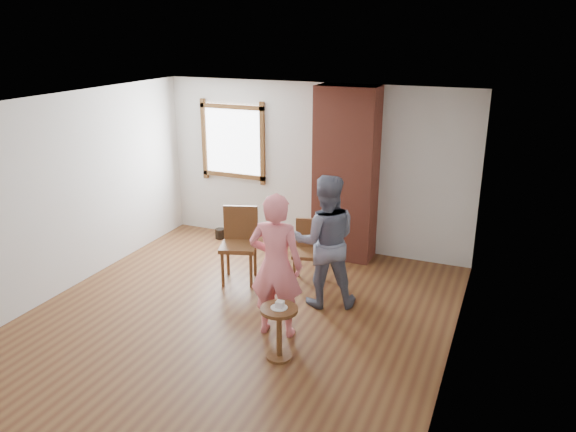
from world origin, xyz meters
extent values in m
plane|color=brown|center=(0.00, 0.00, 0.00)|extent=(5.50, 5.50, 0.00)
cube|color=silver|center=(0.00, 2.75, 1.30)|extent=(5.00, 0.04, 2.60)
cube|color=silver|center=(-2.50, 0.00, 1.30)|extent=(0.04, 5.50, 2.60)
cube|color=silver|center=(2.50, 0.00, 1.30)|extent=(0.04, 5.50, 2.60)
cube|color=white|center=(0.00, 0.00, 2.60)|extent=(5.00, 5.50, 0.04)
cube|color=brown|center=(-1.40, 2.71, 1.60)|extent=(1.14, 0.06, 1.34)
cube|color=white|center=(-1.40, 2.73, 1.60)|extent=(1.00, 0.02, 1.20)
cube|color=brown|center=(0.60, 2.50, 1.30)|extent=(0.90, 0.50, 2.60)
cylinder|color=#C7AD90|center=(0.20, 2.36, 0.20)|extent=(0.40, 0.40, 0.40)
cylinder|color=black|center=(-1.53, 2.40, 0.08)|extent=(0.20, 0.20, 0.17)
cube|color=brown|center=(-0.47, 1.06, 0.52)|extent=(0.61, 0.61, 0.06)
cylinder|color=brown|center=(-0.59, 0.81, 0.26)|extent=(0.05, 0.05, 0.52)
cylinder|color=brown|center=(-0.22, 0.93, 0.26)|extent=(0.05, 0.05, 0.52)
cylinder|color=brown|center=(-0.71, 1.18, 0.26)|extent=(0.05, 0.05, 0.52)
cylinder|color=brown|center=(-0.34, 1.30, 0.26)|extent=(0.05, 0.05, 0.52)
cube|color=brown|center=(-0.53, 1.26, 0.78)|extent=(0.47, 0.19, 0.52)
cube|color=brown|center=(0.44, 1.37, 0.44)|extent=(0.49, 0.49, 0.05)
cylinder|color=brown|center=(0.32, 1.17, 0.22)|extent=(0.04, 0.04, 0.44)
cylinder|color=brown|center=(0.64, 1.24, 0.22)|extent=(0.04, 0.04, 0.44)
cylinder|color=brown|center=(0.25, 1.49, 0.22)|extent=(0.04, 0.04, 0.44)
cylinder|color=brown|center=(0.57, 1.56, 0.22)|extent=(0.04, 0.04, 0.44)
cube|color=brown|center=(0.40, 1.55, 0.66)|extent=(0.41, 0.12, 0.44)
cylinder|color=brown|center=(0.82, -0.50, 0.58)|extent=(0.40, 0.40, 0.04)
cylinder|color=brown|center=(0.82, -0.50, 0.29)|extent=(0.06, 0.06, 0.54)
cylinder|color=brown|center=(0.82, -0.50, 0.01)|extent=(0.28, 0.28, 0.03)
cylinder|color=white|center=(0.82, -0.50, 0.60)|extent=(0.18, 0.18, 0.01)
cube|color=white|center=(0.83, -0.50, 0.64)|extent=(0.08, 0.07, 0.06)
imported|color=#121A33|center=(0.84, 0.89, 0.85)|extent=(1.02, 0.92, 1.70)
imported|color=pink|center=(0.58, -0.03, 0.85)|extent=(0.67, 0.49, 1.69)
camera|label=1|loc=(2.93, -5.29, 3.40)|focal=35.00mm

